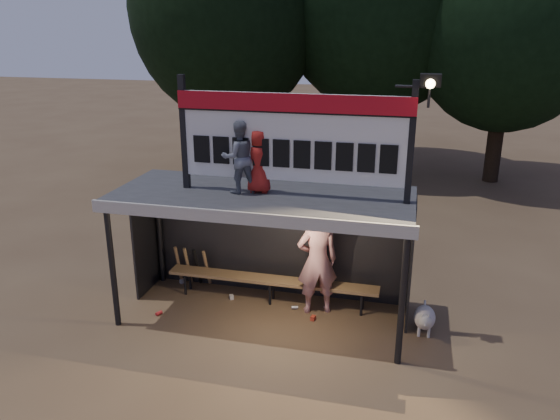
{
  "coord_description": "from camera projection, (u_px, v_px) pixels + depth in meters",
  "views": [
    {
      "loc": [
        2.36,
        -8.39,
        4.98
      ],
      "look_at": [
        0.2,
        0.4,
        1.9
      ],
      "focal_mm": 35.0,
      "sensor_mm": 36.0,
      "label": 1
    }
  ],
  "objects": [
    {
      "name": "bench",
      "position": [
        272.0,
        281.0,
        10.21
      ],
      "size": [
        4.0,
        0.35,
        0.48
      ],
      "color": "#987448",
      "rests_on": "ground"
    },
    {
      "name": "litter",
      "position": [
        235.0,
        302.0,
        10.23
      ],
      "size": [
        2.96,
        1.43,
        0.08
      ],
      "color": "#B3311E",
      "rests_on": "ground"
    },
    {
      "name": "dog",
      "position": [
        425.0,
        318.0,
        9.22
      ],
      "size": [
        0.36,
        0.81,
        0.49
      ],
      "color": "beige",
      "rests_on": "ground"
    },
    {
      "name": "ground",
      "position": [
        264.0,
        316.0,
        9.84
      ],
      "size": [
        80.0,
        80.0,
        0.0
      ],
      "primitive_type": "plane",
      "color": "brown",
      "rests_on": "ground"
    },
    {
      "name": "dugout_shelter",
      "position": [
        267.0,
        215.0,
        9.47
      ],
      "size": [
        5.1,
        2.08,
        2.32
      ],
      "color": "#373739",
      "rests_on": "ground"
    },
    {
      "name": "child_b",
      "position": [
        259.0,
        161.0,
        8.96
      ],
      "size": [
        0.54,
        0.38,
        1.06
      ],
      "primitive_type": "imported",
      "rotation": [
        0.0,
        0.0,
        3.21
      ],
      "color": "#A71E19",
      "rests_on": "dugout_shelter"
    },
    {
      "name": "tree_right",
      "position": [
        511.0,
        18.0,
        16.7
      ],
      "size": [
        6.08,
        6.08,
        8.72
      ],
      "color": "black",
      "rests_on": "ground"
    },
    {
      "name": "player",
      "position": [
        317.0,
        261.0,
        9.69
      ],
      "size": [
        0.86,
        0.71,
        2.01
      ],
      "primitive_type": "imported",
      "rotation": [
        0.0,
        0.0,
        3.51
      ],
      "color": "silver",
      "rests_on": "ground"
    },
    {
      "name": "scoreboard_assembly",
      "position": [
        296.0,
        135.0,
        8.64
      ],
      "size": [
        4.1,
        0.27,
        1.99
      ],
      "color": "black",
      "rests_on": "dugout_shelter"
    },
    {
      "name": "bats",
      "position": [
        193.0,
        266.0,
        10.84
      ],
      "size": [
        0.67,
        0.35,
        0.84
      ],
      "color": "olive",
      "rests_on": "ground"
    },
    {
      "name": "tree_left",
      "position": [
        227.0,
        8.0,
        18.17
      ],
      "size": [
        6.46,
        6.46,
        9.27
      ],
      "color": "#302315",
      "rests_on": "ground"
    },
    {
      "name": "child_a",
      "position": [
        239.0,
        157.0,
        8.94
      ],
      "size": [
        0.73,
        0.7,
        1.2
      ],
      "primitive_type": "imported",
      "rotation": [
        0.0,
        0.0,
        3.71
      ],
      "color": "slate",
      "rests_on": "dugout_shelter"
    }
  ]
}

